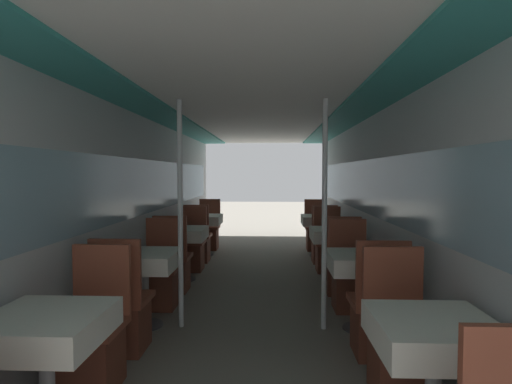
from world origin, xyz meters
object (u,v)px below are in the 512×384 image
object	(u,v)px
chair_right_far_0	(399,351)
chair_right_far_3	(316,235)
dining_table_left_2	(183,236)
dining_table_right_0	(434,339)
dining_table_right_3	(319,222)
chair_right_far_2	(328,252)
chair_right_near_3	(323,245)
dining_table_left_0	(46,332)
chair_right_near_1	(377,320)
chair_right_near_2	(341,270)
dining_table_left_1	(144,263)
chair_left_near_2	(173,268)
support_pole_left_1	(180,214)
chair_left_near_1	(123,317)
dining_table_right_2	(334,237)
chair_left_far_1	(161,280)
chair_right_far_1	(350,282)
chair_left_far_0	(93,346)
dining_table_right_1	(362,265)
chair_left_far_3	(209,234)
support_pole_right_1	(324,215)
chair_left_near_3	(198,244)

from	to	relation	value
chair_right_far_0	chair_right_far_3	size ratio (longest dim) A/B	1.00
dining_table_left_2	dining_table_right_0	xyz separation A→B (m)	(2.16, -3.50, 0.00)
dining_table_left_2	dining_table_right_3	bearing A→B (deg)	38.96
chair_right_far_2	chair_right_near_3	xyz separation A→B (m)	(0.00, 0.59, 0.00)
dining_table_left_0	chair_right_near_1	distance (m)	2.48
dining_table_left_0	chair_right_near_2	distance (m)	3.65
dining_table_right_3	chair_right_near_3	world-z (taller)	chair_right_near_3
dining_table_right_0	chair_right_near_3	world-z (taller)	chair_right_near_3
dining_table_left_1	chair_right_far_2	distance (m)	3.20
dining_table_left_1	chair_right_far_3	distance (m)	4.63
chair_right_near_2	dining_table_right_3	xyz separation A→B (m)	(0.00, 2.33, 0.34)
chair_left_near_2	dining_table_left_1	bearing A→B (deg)	-90.00
support_pole_left_1	dining_table_left_0	bearing A→B (deg)	-101.89
chair_left_near_1	chair_right_far_0	distance (m)	2.24
chair_left_near_1	dining_table_right_2	xyz separation A→B (m)	(2.16, 2.33, 0.34)
dining_table_left_2	chair_right_far_2	world-z (taller)	chair_right_far_2
chair_left_far_1	chair_right_far_2	bearing A→B (deg)	-141.04
chair_right_far_0	chair_right_far_2	xyz separation A→B (m)	(0.00, 3.50, 0.00)
dining_table_left_0	chair_right_far_3	distance (m)	6.23
dining_table_left_2	dining_table_right_2	distance (m)	2.16
chair_left_far_1	chair_right_far_1	world-z (taller)	same
chair_right_far_2	chair_left_far_0	bearing A→B (deg)	58.27
dining_table_right_1	chair_right_far_2	size ratio (longest dim) A/B	0.75
chair_left_far_0	dining_table_left_2	bearing A→B (deg)	-90.00
chair_left_far_3	support_pole_right_1	xyz separation A→B (m)	(1.80, -4.08, 0.83)
dining_table_right_3	chair_right_near_3	size ratio (longest dim) A/B	0.75
chair_left_far_3	chair_right_far_0	distance (m)	5.68
chair_right_near_2	chair_left_far_1	bearing A→B (deg)	-164.79
dining_table_right_1	dining_table_right_0	bearing A→B (deg)	-90.00
dining_table_left_0	chair_right_far_1	distance (m)	3.20
chair_left_far_1	chair_right_far_0	size ratio (longest dim) A/B	1.00
chair_left_near_3	chair_right_near_2	world-z (taller)	same
dining_table_left_0	chair_left_far_0	world-z (taller)	chair_left_far_0
chair_left_near_1	support_pole_left_1	distance (m)	1.08
chair_left_far_0	support_pole_right_1	size ratio (longest dim) A/B	0.45
support_pole_left_1	chair_right_far_3	xyz separation A→B (m)	(1.80, 4.08, -0.83)
chair_left_far_3	dining_table_right_1	bearing A→B (deg)	117.94
chair_right_near_1	chair_right_near_2	bearing A→B (deg)	90.00
dining_table_right_1	support_pole_right_1	size ratio (longest dim) A/B	0.33
chair_left_far_1	dining_table_right_0	bearing A→B (deg)	132.88
chair_right_near_1	support_pole_right_1	world-z (taller)	support_pole_right_1
chair_left_far_0	chair_right_near_3	size ratio (longest dim) A/B	1.00
support_pole_left_1	chair_right_near_1	size ratio (longest dim) A/B	2.24
chair_left_far_0	support_pole_right_1	world-z (taller)	support_pole_right_1
chair_right_far_2	chair_right_far_1	bearing A→B (deg)	90.00
dining_table_left_1	chair_left_near_3	world-z (taller)	chair_left_near_3
chair_left_near_2	dining_table_right_1	xyz separation A→B (m)	(2.16, -1.17, 0.34)
chair_left_near_3	chair_right_far_2	xyz separation A→B (m)	(2.16, -0.59, 0.00)
dining_table_right_0	support_pole_right_1	bearing A→B (deg)	101.89
chair_left_near_3	dining_table_right_1	world-z (taller)	chair_left_near_3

